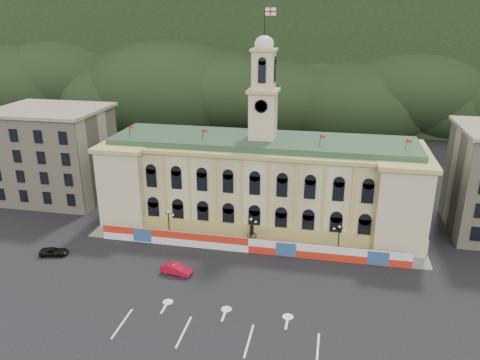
% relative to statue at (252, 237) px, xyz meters
% --- Properties ---
extents(ground, '(260.00, 260.00, 0.00)m').
position_rel_statue_xyz_m(ground, '(0.00, -18.00, -1.19)').
color(ground, black).
rests_on(ground, ground).
extents(lane_markings, '(26.00, 10.00, 0.02)m').
position_rel_statue_xyz_m(lane_markings, '(0.00, -23.00, -1.18)').
color(lane_markings, white).
rests_on(lane_markings, ground).
extents(hill_ridge, '(230.00, 80.00, 64.00)m').
position_rel_statue_xyz_m(hill_ridge, '(0.03, 103.99, 18.30)').
color(hill_ridge, black).
rests_on(hill_ridge, ground).
extents(city_hall, '(56.20, 17.60, 37.10)m').
position_rel_statue_xyz_m(city_hall, '(0.00, 9.63, 6.66)').
color(city_hall, beige).
rests_on(city_hall, ground).
extents(side_building_left, '(21.00, 17.00, 18.60)m').
position_rel_statue_xyz_m(side_building_left, '(-43.00, 12.93, 8.14)').
color(side_building_left, tan).
rests_on(side_building_left, ground).
extents(hoarding_fence, '(50.00, 0.44, 2.50)m').
position_rel_statue_xyz_m(hoarding_fence, '(0.06, -2.93, 0.06)').
color(hoarding_fence, red).
rests_on(hoarding_fence, ground).
extents(pavement, '(56.00, 5.50, 0.16)m').
position_rel_statue_xyz_m(pavement, '(0.00, -0.25, -1.11)').
color(pavement, slate).
rests_on(pavement, ground).
extents(statue, '(1.40, 1.40, 3.72)m').
position_rel_statue_xyz_m(statue, '(0.00, 0.00, 0.00)').
color(statue, '#595651').
rests_on(statue, ground).
extents(lamp_left, '(1.96, 0.44, 5.15)m').
position_rel_statue_xyz_m(lamp_left, '(-14.00, -1.00, 1.89)').
color(lamp_left, black).
rests_on(lamp_left, ground).
extents(lamp_center, '(1.96, 0.44, 5.15)m').
position_rel_statue_xyz_m(lamp_center, '(0.00, -1.00, 1.89)').
color(lamp_center, black).
rests_on(lamp_center, ground).
extents(lamp_right, '(1.96, 0.44, 5.15)m').
position_rel_statue_xyz_m(lamp_right, '(14.00, -1.00, 1.89)').
color(lamp_right, black).
rests_on(lamp_right, ground).
extents(red_sedan, '(3.19, 5.25, 1.55)m').
position_rel_statue_xyz_m(red_sedan, '(-9.20, -11.52, -0.41)').
color(red_sedan, '#AB0C24').
rests_on(red_sedan, ground).
extents(black_suv, '(3.93, 5.26, 1.22)m').
position_rel_statue_xyz_m(black_suv, '(-30.00, -10.05, -0.58)').
color(black_suv, black).
rests_on(black_suv, ground).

